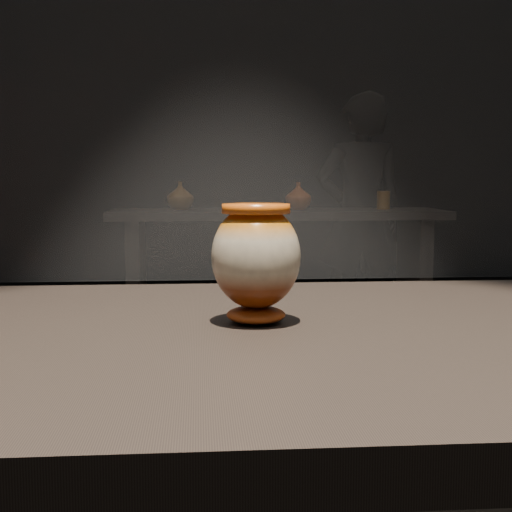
% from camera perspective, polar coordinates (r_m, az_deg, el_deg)
% --- Properties ---
extents(main_vase, '(0.14, 0.14, 0.16)m').
position_cam_1_polar(main_vase, '(0.93, 0.00, -0.17)').
color(main_vase, '#682509').
rests_on(main_vase, display_plinth).
extents(back_shelf, '(2.00, 0.60, 0.90)m').
position_cam_1_polar(back_shelf, '(4.33, 1.71, 0.23)').
color(back_shelf, black).
rests_on(back_shelf, ground).
extents(back_vase_left, '(0.22, 0.22, 0.17)m').
position_cam_1_polar(back_vase_left, '(4.30, -6.08, 4.81)').
color(back_vase_left, brown).
rests_on(back_vase_left, back_shelf).
extents(back_vase_mid, '(0.17, 0.17, 0.16)m').
position_cam_1_polar(back_vase_mid, '(4.33, 3.40, 4.82)').
color(back_vase_mid, '#682509').
rests_on(back_vase_mid, back_shelf).
extents(back_vase_right, '(0.08, 0.08, 0.11)m').
position_cam_1_polar(back_vase_right, '(4.44, 10.16, 4.43)').
color(back_vase_right, brown).
rests_on(back_vase_right, back_shelf).
extents(visitor, '(0.62, 0.42, 1.66)m').
position_cam_1_polar(visitor, '(4.90, 8.32, 3.15)').
color(visitor, black).
rests_on(visitor, ground).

